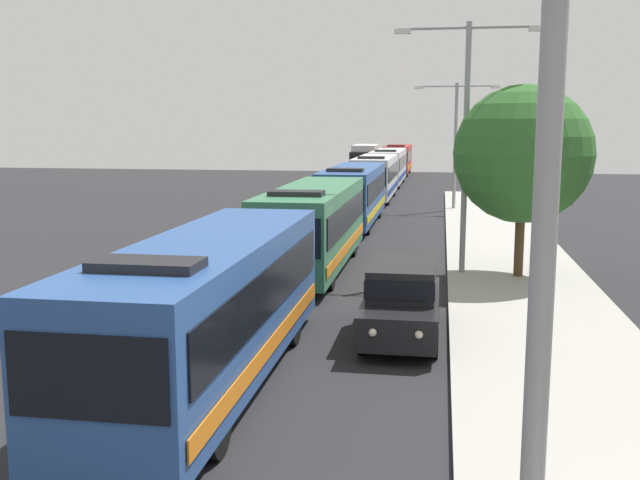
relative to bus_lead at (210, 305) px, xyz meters
The scene contains 12 objects.
bus_lead is the anchor object (origin of this frame).
bus_second_in_line 12.28m from the bus_lead, 90.00° to the left, with size 2.58×10.70×3.21m.
bus_middle 24.55m from the bus_lead, 90.00° to the left, with size 2.58×11.12×3.21m.
bus_fourth_in_line 37.61m from the bus_lead, 90.00° to the left, with size 2.58×10.57×3.21m.
bus_rear 50.61m from the bus_lead, 90.00° to the left, with size 2.58×12.39×3.21m.
bus_tail_end 63.99m from the bus_lead, 90.00° to the left, with size 2.58×10.87×3.21m.
white_suv 5.50m from the bus_lead, 47.36° to the left, with size 1.86×4.86×1.90m.
box_truck_oncoming 62.41m from the bus_lead, 93.03° to the left, with size 2.35×7.91×3.15m.
streetlamp_near 10.30m from the bus_lead, 56.66° to the right, with size 5.08×0.28×7.58m.
streetlamp_mid 13.59m from the bus_lead, 65.65° to the left, with size 5.02×0.28×8.60m.
streetlamp_far 32.66m from the bus_lead, 80.44° to the left, with size 5.15×0.28×7.65m.
roadside_tree 13.94m from the bus_lead, 57.76° to the left, with size 4.67×4.67×6.52m.
Camera 1 is at (3.30, -2.59, 5.35)m, focal length 41.15 mm.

